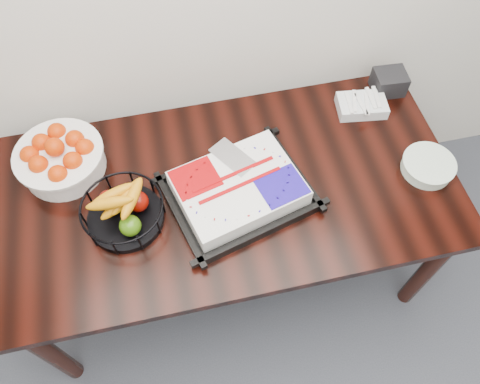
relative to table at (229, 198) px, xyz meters
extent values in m
cube|color=black|center=(0.00, 0.00, 0.07)|extent=(1.80, 0.90, 0.04)
cylinder|color=black|center=(-0.82, -0.37, -0.31)|extent=(0.07, 0.07, 0.71)
cylinder|color=black|center=(-0.82, 0.37, -0.31)|extent=(0.07, 0.07, 0.71)
cylinder|color=black|center=(0.82, -0.37, -0.31)|extent=(0.07, 0.07, 0.71)
cylinder|color=black|center=(0.82, 0.37, -0.31)|extent=(0.07, 0.07, 0.71)
cube|color=black|center=(0.03, -0.05, 0.10)|extent=(0.60, 0.52, 0.02)
cube|color=white|center=(0.03, -0.05, 0.15)|extent=(0.51, 0.44, 0.08)
cube|color=#9E0306|center=(-0.10, 0.04, 0.19)|extent=(0.20, 0.18, 0.00)
cube|color=#1C0D92|center=(0.16, -0.14, 0.19)|extent=(0.20, 0.18, 0.00)
cube|color=silver|center=(0.06, 0.06, 0.19)|extent=(0.17, 0.20, 0.00)
cylinder|color=white|center=(-0.62, 0.23, 0.14)|extent=(0.32, 0.32, 0.10)
cylinder|color=white|center=(-0.62, 0.23, 0.18)|extent=(0.34, 0.34, 0.01)
cylinder|color=black|center=(-0.40, -0.06, 0.10)|extent=(0.28, 0.28, 0.03)
torus|color=black|center=(-0.40, -0.06, 0.19)|extent=(0.30, 0.30, 0.01)
cylinder|color=white|center=(0.79, -0.09, 0.11)|extent=(0.20, 0.20, 0.05)
cylinder|color=white|center=(0.79, -0.09, 0.13)|extent=(0.21, 0.21, 0.01)
cube|color=silver|center=(0.65, 0.26, 0.11)|extent=(0.22, 0.16, 0.05)
cube|color=black|center=(0.80, 0.35, 0.13)|extent=(0.14, 0.13, 0.10)
camera|label=1|loc=(-0.17, -0.96, 1.63)|focal=35.00mm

